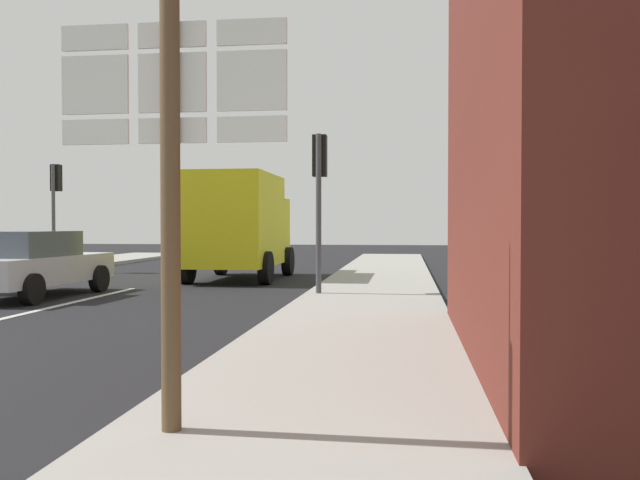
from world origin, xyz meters
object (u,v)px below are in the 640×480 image
object	(u,v)px
traffic_light_far_left	(55,193)
traffic_light_near_right	(319,177)
sedan_far	(30,263)
route_sign_post	(171,169)
delivery_truck	(239,223)

from	to	relation	value
traffic_light_far_left	traffic_light_near_right	bearing A→B (deg)	-35.02
sedan_far	route_sign_post	world-z (taller)	route_sign_post
route_sign_post	traffic_light_near_right	bearing A→B (deg)	91.21
sedan_far	traffic_light_far_left	world-z (taller)	traffic_light_far_left
sedan_far	traffic_light_near_right	distance (m)	6.67
traffic_light_far_left	delivery_truck	bearing A→B (deg)	-17.93
traffic_light_near_right	traffic_light_far_left	bearing A→B (deg)	144.98
delivery_truck	route_sign_post	world-z (taller)	route_sign_post
route_sign_post	sedan_far	bearing A→B (deg)	125.44
sedan_far	traffic_light_far_left	size ratio (longest dim) A/B	1.17
delivery_truck	route_sign_post	bearing A→B (deg)	-77.65
delivery_truck	traffic_light_far_left	size ratio (longest dim) A/B	1.37
delivery_truck	traffic_light_far_left	distance (m)	7.38
traffic_light_near_right	traffic_light_far_left	size ratio (longest dim) A/B	0.97
route_sign_post	traffic_light_far_left	bearing A→B (deg)	121.14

